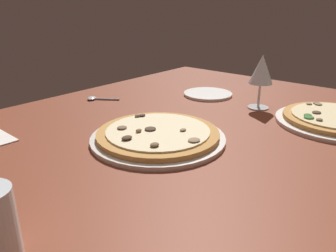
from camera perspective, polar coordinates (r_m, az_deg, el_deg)
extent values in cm
cube|color=brown|center=(83.24, 1.65, -2.86)|extent=(150.00, 110.00, 4.00)
cylinder|color=silver|center=(79.52, -1.73, -2.07)|extent=(32.19, 32.19, 1.00)
cylinder|color=#C68C47|center=(79.10, -1.73, -1.33)|extent=(29.21, 29.21, 1.20)
cylinder|color=beige|center=(78.80, -1.74, -0.79)|extent=(24.75, 24.75, 0.40)
ellipsoid|color=#4C3828|center=(73.67, -7.08, -2.02)|extent=(2.60, 1.98, 0.79)
ellipsoid|color=#4C3828|center=(88.32, -4.44, 1.88)|extent=(1.93, 1.48, 0.55)
ellipsoid|color=#937556|center=(72.60, 4.50, -2.40)|extent=(2.87, 2.48, 0.47)
ellipsoid|color=#937556|center=(78.08, 2.60, -0.64)|extent=(1.79, 1.27, 0.53)
ellipsoid|color=#4C3828|center=(78.75, -3.06, -0.47)|extent=(2.80, 2.61, 0.52)
ellipsoid|color=brown|center=(69.77, -2.32, -3.21)|extent=(2.10, 1.76, 0.76)
ellipsoid|color=#937556|center=(88.01, -5.20, 1.86)|extent=(1.86, 1.44, 0.77)
ellipsoid|color=#937556|center=(77.53, -5.05, -0.76)|extent=(1.62, 1.17, 0.78)
ellipsoid|color=brown|center=(80.11, -7.90, -0.26)|extent=(2.46, 2.22, 0.53)
cylinder|color=white|center=(100.79, 26.70, 0.64)|extent=(31.03, 31.03, 1.00)
cylinder|color=#C68C47|center=(100.47, 26.80, 1.23)|extent=(27.23, 27.23, 1.20)
cylinder|color=beige|center=(100.23, 26.87, 1.66)|extent=(22.92, 22.92, 0.40)
ellipsoid|color=#4C3828|center=(99.27, 24.15, 2.18)|extent=(2.67, 2.30, 0.43)
ellipsoid|color=#387033|center=(94.12, 23.04, 1.41)|extent=(2.70, 2.59, 0.45)
ellipsoid|color=#937556|center=(106.80, 23.07, 3.56)|extent=(1.86, 1.65, 0.46)
ellipsoid|color=#937556|center=(107.45, 24.43, 3.46)|extent=(2.07, 2.03, 0.50)
ellipsoid|color=#387033|center=(95.74, 22.87, 1.76)|extent=(2.39, 2.00, 0.52)
ellipsoid|color=brown|center=(93.20, 24.56, 1.03)|extent=(1.77, 1.63, 0.56)
ellipsoid|color=brown|center=(108.54, 24.12, 3.64)|extent=(2.46, 1.81, 0.41)
cylinder|color=silver|center=(107.24, 15.18, 3.10)|extent=(6.41, 6.41, 0.40)
cylinder|color=silver|center=(106.18, 15.38, 5.12)|extent=(0.80, 0.80, 7.44)
cone|color=silver|center=(104.42, 15.80, 9.37)|extent=(7.18, 7.18, 8.65)
cone|color=#5B0F19|center=(104.83, 15.68, 8.25)|extent=(3.32, 3.32, 4.45)
cylinder|color=white|center=(118.68, 6.85, 5.47)|extent=(17.02, 17.02, 0.90)
ellipsoid|color=silver|center=(115.41, -12.96, 4.68)|extent=(4.88, 4.58, 1.00)
cylinder|color=silver|center=(114.05, -10.67, 4.58)|extent=(6.00, 8.23, 0.70)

